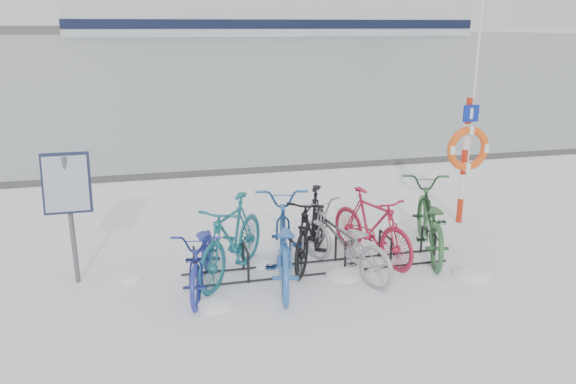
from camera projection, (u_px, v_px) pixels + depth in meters
name	position (u px, v px, depth m)	size (l,w,h in m)	color
ground	(317.00, 269.00, 8.40)	(900.00, 900.00, 0.00)	white
ice_sheet	(155.00, 39.00, 152.76)	(400.00, 298.00, 0.02)	#96A4AA
quay_edge	(249.00, 171.00, 13.88)	(400.00, 0.25, 0.10)	#3F3F42
bike_rack	(317.00, 258.00, 8.35)	(4.00, 0.48, 0.46)	black
info_board	(67.00, 191.00, 7.57)	(0.63, 0.24, 1.88)	#595B5E
lifebuoy_station	(467.00, 149.00, 9.95)	(0.80, 0.23, 4.17)	#B2220E
bike_0	(203.00, 254.00, 7.71)	(0.65, 1.86, 0.98)	navy
bike_1	(232.00, 236.00, 8.06)	(0.56, 1.98, 1.19)	#1A6370
bike_2	(283.00, 239.00, 7.94)	(0.79, 2.26, 1.19)	#2C61B1
bike_3	(311.00, 226.00, 8.52)	(0.54, 1.93, 1.16)	black
bike_4	(344.00, 240.00, 8.14)	(0.68, 1.95, 1.03)	#93959A
bike_5	(372.00, 224.00, 8.67)	(0.52, 1.84, 1.11)	#A31C35
bike_6	(429.00, 217.00, 8.92)	(0.77, 2.21, 1.16)	#2D5B33
snow_drifts	(339.00, 276.00, 8.15)	(5.26, 1.76, 0.20)	white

